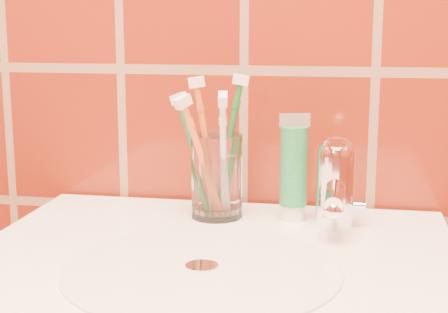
# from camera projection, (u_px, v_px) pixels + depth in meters

# --- Properties ---
(glass_tumbler) EXTENTS (0.09, 0.09, 0.11)m
(glass_tumbler) POSITION_uv_depth(u_px,v_px,m) (216.00, 176.00, 0.92)
(glass_tumbler) COLOR white
(glass_tumbler) RESTS_ON pedestal_sink
(toothpaste_tube) EXTENTS (0.04, 0.04, 0.14)m
(toothpaste_tube) POSITION_uv_depth(u_px,v_px,m) (294.00, 171.00, 0.90)
(toothpaste_tube) COLOR white
(toothpaste_tube) RESTS_ON pedestal_sink
(faucet) EXTENTS (0.05, 0.11, 0.12)m
(faucet) POSITION_uv_depth(u_px,v_px,m) (335.00, 179.00, 0.87)
(faucet) COLOR white
(faucet) RESTS_ON pedestal_sink
(toothbrush_0) EXTENTS (0.06, 0.14, 0.20)m
(toothbrush_0) POSITION_uv_depth(u_px,v_px,m) (223.00, 159.00, 0.89)
(toothbrush_0) COLOR silver
(toothbrush_0) RESTS_ON glass_tumbler
(toothbrush_1) EXTENTS (0.07, 0.07, 0.20)m
(toothbrush_1) POSITION_uv_depth(u_px,v_px,m) (228.00, 146.00, 0.92)
(toothbrush_1) COLOR #1B6728
(toothbrush_1) RESTS_ON glass_tumbler
(toothbrush_2) EXTENTS (0.13, 0.11, 0.18)m
(toothbrush_2) POSITION_uv_depth(u_px,v_px,m) (196.00, 156.00, 0.92)
(toothbrush_2) COLOR #1D6D2A
(toothbrush_2) RESTS_ON glass_tumbler
(toothbrush_3) EXTENTS (0.13, 0.14, 0.19)m
(toothbrush_3) POSITION_uv_depth(u_px,v_px,m) (203.00, 160.00, 0.89)
(toothbrush_3) COLOR orange
(toothbrush_3) RESTS_ON glass_tumbler
(toothbrush_4) EXTENTS (0.07, 0.06, 0.20)m
(toothbrush_4) POSITION_uv_depth(u_px,v_px,m) (207.00, 150.00, 0.90)
(toothbrush_4) COLOR #C95923
(toothbrush_4) RESTS_ON glass_tumbler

